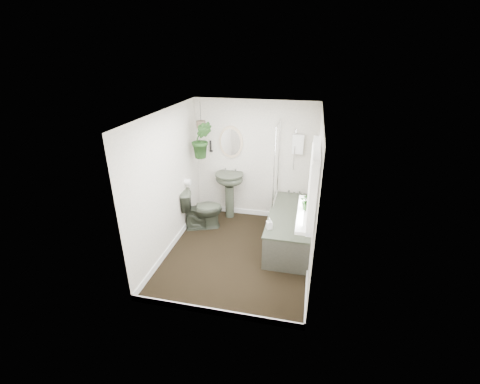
# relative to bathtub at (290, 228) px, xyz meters

# --- Properties ---
(floor) EXTENTS (2.30, 2.80, 0.02)m
(floor) POSITION_rel_bathtub_xyz_m (-0.80, -0.50, -0.30)
(floor) COLOR black
(floor) RESTS_ON ground
(ceiling) EXTENTS (2.30, 2.80, 0.02)m
(ceiling) POSITION_rel_bathtub_xyz_m (-0.80, -0.50, 2.02)
(ceiling) COLOR white
(ceiling) RESTS_ON ground
(wall_back) EXTENTS (2.30, 0.02, 2.30)m
(wall_back) POSITION_rel_bathtub_xyz_m (-0.80, 0.91, 0.86)
(wall_back) COLOR #EFE5CD
(wall_back) RESTS_ON ground
(wall_front) EXTENTS (2.30, 0.02, 2.30)m
(wall_front) POSITION_rel_bathtub_xyz_m (-0.80, -1.91, 0.86)
(wall_front) COLOR #EFE5CD
(wall_front) RESTS_ON ground
(wall_left) EXTENTS (0.02, 2.80, 2.30)m
(wall_left) POSITION_rel_bathtub_xyz_m (-1.96, -0.50, 0.86)
(wall_left) COLOR #EFE5CD
(wall_left) RESTS_ON ground
(wall_right) EXTENTS (0.02, 2.80, 2.30)m
(wall_right) POSITION_rel_bathtub_xyz_m (0.36, -0.50, 0.86)
(wall_right) COLOR #EFE5CD
(wall_right) RESTS_ON ground
(skirting) EXTENTS (2.30, 2.80, 0.10)m
(skirting) POSITION_rel_bathtub_xyz_m (-0.80, -0.50, -0.24)
(skirting) COLOR white
(skirting) RESTS_ON floor
(bathtub) EXTENTS (0.72, 1.72, 0.58)m
(bathtub) POSITION_rel_bathtub_xyz_m (0.00, 0.00, 0.00)
(bathtub) COLOR #363C2F
(bathtub) RESTS_ON floor
(bath_screen) EXTENTS (0.04, 0.72, 1.40)m
(bath_screen) POSITION_rel_bathtub_xyz_m (-0.33, 0.49, 0.99)
(bath_screen) COLOR silver
(bath_screen) RESTS_ON bathtub
(shower_box) EXTENTS (0.20, 0.10, 0.35)m
(shower_box) POSITION_rel_bathtub_xyz_m (0.00, 0.84, 1.26)
(shower_box) COLOR white
(shower_box) RESTS_ON wall_back
(oval_mirror) EXTENTS (0.46, 0.03, 0.62)m
(oval_mirror) POSITION_rel_bathtub_xyz_m (-1.25, 0.87, 1.21)
(oval_mirror) COLOR #CBB08E
(oval_mirror) RESTS_ON wall_back
(wall_sconce) EXTENTS (0.04, 0.04, 0.22)m
(wall_sconce) POSITION_rel_bathtub_xyz_m (-1.65, 0.86, 1.11)
(wall_sconce) COLOR black
(wall_sconce) RESTS_ON wall_back
(toilet_roll_holder) EXTENTS (0.11, 0.11, 0.11)m
(toilet_roll_holder) POSITION_rel_bathtub_xyz_m (-1.90, 0.20, 0.61)
(toilet_roll_holder) COLOR white
(toilet_roll_holder) RESTS_ON wall_left
(window_recess) EXTENTS (0.08, 1.00, 0.90)m
(window_recess) POSITION_rel_bathtub_xyz_m (0.29, -1.20, 1.36)
(window_recess) COLOR white
(window_recess) RESTS_ON wall_right
(window_sill) EXTENTS (0.18, 1.00, 0.04)m
(window_sill) POSITION_rel_bathtub_xyz_m (0.22, -1.20, 0.94)
(window_sill) COLOR white
(window_sill) RESTS_ON wall_right
(window_blinds) EXTENTS (0.01, 0.86, 0.76)m
(window_blinds) POSITION_rel_bathtub_xyz_m (0.24, -1.20, 1.36)
(window_blinds) COLOR white
(window_blinds) RESTS_ON wall_right
(toilet) EXTENTS (0.85, 0.67, 0.77)m
(toilet) POSITION_rel_bathtub_xyz_m (-1.65, 0.19, 0.09)
(toilet) COLOR #363C2F
(toilet) RESTS_ON floor
(pedestal_sink) EXTENTS (0.64, 0.58, 0.93)m
(pedestal_sink) POSITION_rel_bathtub_xyz_m (-1.25, 0.71, 0.18)
(pedestal_sink) COLOR #363C2F
(pedestal_sink) RESTS_ON floor
(sill_plant) EXTENTS (0.22, 0.19, 0.22)m
(sill_plant) POSITION_rel_bathtub_xyz_m (0.25, -1.12, 1.07)
(sill_plant) COLOR black
(sill_plant) RESTS_ON window_sill
(hanging_plant) EXTENTS (0.44, 0.39, 0.67)m
(hanging_plant) POSITION_rel_bathtub_xyz_m (-1.68, 0.45, 1.34)
(hanging_plant) COLOR black
(hanging_plant) RESTS_ON ceiling
(soap_bottle) EXTENTS (0.11, 0.11, 0.18)m
(soap_bottle) POSITION_rel_bathtub_xyz_m (-0.29, -0.57, 0.38)
(soap_bottle) COLOR black
(soap_bottle) RESTS_ON bathtub
(hanging_pot) EXTENTS (0.16, 0.16, 0.12)m
(hanging_pot) POSITION_rel_bathtub_xyz_m (-1.68, 0.45, 1.62)
(hanging_pot) COLOR brown
(hanging_pot) RESTS_ON ceiling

